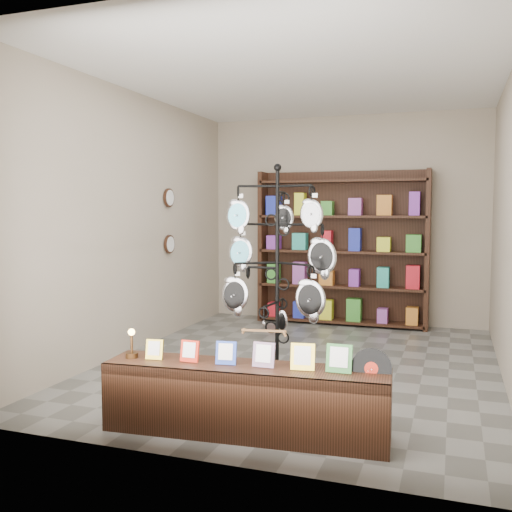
{
  "coord_description": "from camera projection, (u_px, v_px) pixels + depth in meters",
  "views": [
    {
      "loc": [
        1.52,
        -5.79,
        1.64
      ],
      "look_at": [
        -0.15,
        -1.0,
        1.23
      ],
      "focal_mm": 40.0,
      "sensor_mm": 36.0,
      "label": 1
    }
  ],
  "objects": [
    {
      "name": "ground",
      "position": [
        300.0,
        364.0,
        6.08
      ],
      "size": [
        5.0,
        5.0,
        0.0
      ],
      "primitive_type": "plane",
      "color": "slate",
      "rests_on": "ground"
    },
    {
      "name": "room_envelope",
      "position": [
        301.0,
        190.0,
        5.93
      ],
      "size": [
        5.0,
        5.0,
        5.0
      ],
      "color": "#A99A88",
      "rests_on": "ground"
    },
    {
      "name": "display_tree",
      "position": [
        277.0,
        263.0,
        4.97
      ],
      "size": [
        1.05,
        0.91,
        2.04
      ],
      "rotation": [
        0.0,
        0.0,
        0.07
      ],
      "color": "black",
      "rests_on": "ground"
    },
    {
      "name": "front_shelf",
      "position": [
        245.0,
        400.0,
        4.16
      ],
      "size": [
        2.11,
        0.59,
        0.74
      ],
      "rotation": [
        0.0,
        0.0,
        0.08
      ],
      "color": "black",
      "rests_on": "ground"
    },
    {
      "name": "back_shelving",
      "position": [
        342.0,
        253.0,
        8.16
      ],
      "size": [
        2.42,
        0.36,
        2.2
      ],
      "color": "black",
      "rests_on": "ground"
    },
    {
      "name": "wall_clocks",
      "position": [
        169.0,
        221.0,
        7.36
      ],
      "size": [
        0.03,
        0.24,
        0.84
      ],
      "color": "black",
      "rests_on": "ground"
    }
  ]
}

